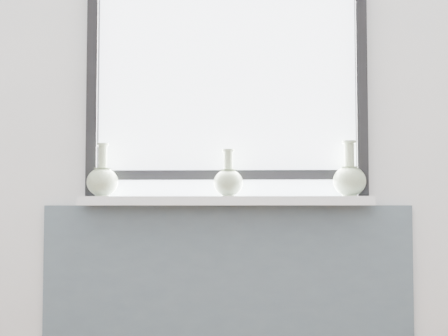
{
  "coord_description": "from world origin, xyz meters",
  "views": [
    {
      "loc": [
        0.13,
        -1.4,
        0.84
      ],
      "look_at": [
        0.0,
        1.55,
        1.02
      ],
      "focal_mm": 55.0,
      "sensor_mm": 36.0,
      "label": 1
    }
  ],
  "objects_px": {
    "windowsill": "(226,201)",
    "vase_c": "(349,178)",
    "vase_b": "(228,181)",
    "vase_a": "(102,180)"
  },
  "relations": [
    {
      "from": "windowsill",
      "to": "vase_c",
      "type": "height_order",
      "value": "vase_c"
    },
    {
      "from": "windowsill",
      "to": "vase_b",
      "type": "bearing_deg",
      "value": -52.91
    },
    {
      "from": "windowsill",
      "to": "vase_a",
      "type": "height_order",
      "value": "vase_a"
    },
    {
      "from": "vase_a",
      "to": "vase_c",
      "type": "distance_m",
      "value": 1.12
    },
    {
      "from": "windowsill",
      "to": "vase_c",
      "type": "bearing_deg",
      "value": 0.35
    },
    {
      "from": "windowsill",
      "to": "vase_c",
      "type": "relative_size",
      "value": 5.23
    },
    {
      "from": "windowsill",
      "to": "vase_a",
      "type": "distance_m",
      "value": 0.57
    },
    {
      "from": "vase_a",
      "to": "vase_c",
      "type": "relative_size",
      "value": 0.96
    },
    {
      "from": "windowsill",
      "to": "vase_a",
      "type": "xyz_separation_m",
      "value": [
        -0.56,
        -0.02,
        0.1
      ]
    },
    {
      "from": "vase_b",
      "to": "vase_c",
      "type": "distance_m",
      "value": 0.55
    }
  ]
}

